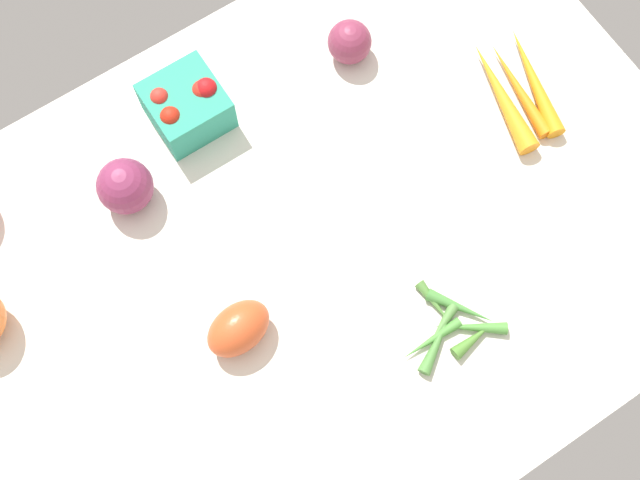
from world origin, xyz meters
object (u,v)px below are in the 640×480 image
at_px(okra_pile, 452,327).
at_px(carrot_bunch, 516,89).
at_px(roma_tomato, 238,329).
at_px(red_onion_center, 350,42).
at_px(red_onion_near_basket, 125,186).
at_px(berry_basket, 187,105).

bearing_deg(okra_pile, carrot_bunch, -140.55).
bearing_deg(carrot_bunch, okra_pile, 39.45).
relative_size(carrot_bunch, roma_tomato, 2.06).
xyz_separation_m(red_onion_center, okra_pile, (0.11, 0.40, -0.02)).
distance_m(red_onion_near_basket, berry_basket, 0.14).
xyz_separation_m(carrot_bunch, red_onion_near_basket, (0.52, -0.16, 0.02)).
height_order(red_onion_near_basket, roma_tomato, red_onion_near_basket).
relative_size(carrot_bunch, berry_basket, 1.81).
height_order(red_onion_near_basket, okra_pile, red_onion_near_basket).
xyz_separation_m(red_onion_center, carrot_bunch, (-0.16, 0.18, -0.02)).
bearing_deg(red_onion_near_basket, berry_basket, -155.27).
bearing_deg(red_onion_center, okra_pile, 74.36).
relative_size(red_onion_near_basket, roma_tomato, 0.86).
bearing_deg(okra_pile, red_onion_center, -105.64).
bearing_deg(roma_tomato, red_onion_near_basket, -91.14).
xyz_separation_m(okra_pile, roma_tomato, (0.23, -0.14, 0.02)).
bearing_deg(okra_pile, roma_tomato, -31.89).
bearing_deg(red_onion_near_basket, red_onion_center, -176.67).
relative_size(red_onion_center, roma_tomato, 0.72).
relative_size(red_onion_near_basket, berry_basket, 0.76).
xyz_separation_m(red_onion_center, red_onion_near_basket, (0.37, 0.02, 0.01)).
height_order(carrot_bunch, okra_pile, carrot_bunch).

